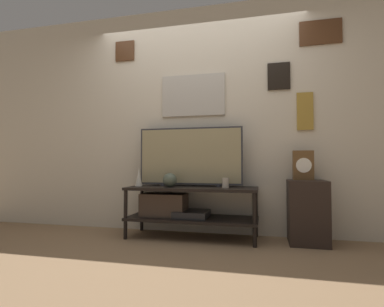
{
  "coord_description": "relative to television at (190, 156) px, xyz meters",
  "views": [
    {
      "loc": [
        0.77,
        -2.9,
        0.8
      ],
      "look_at": [
        0.0,
        0.29,
        0.92
      ],
      "focal_mm": 28.0,
      "sensor_mm": 36.0,
      "label": 1
    }
  ],
  "objects": [
    {
      "name": "ground_plane",
      "position": [
        0.05,
        -0.4,
        -0.89
      ],
      "size": [
        12.0,
        12.0,
        0.0
      ],
      "primitive_type": "plane",
      "color": "#846647"
    },
    {
      "name": "wall_back",
      "position": [
        0.05,
        0.19,
        0.47
      ],
      "size": [
        6.4,
        0.08,
        2.7
      ],
      "color": "beige",
      "rests_on": "ground_plane"
    },
    {
      "name": "media_console",
      "position": [
        -0.07,
        -0.11,
        -0.54
      ],
      "size": [
        1.42,
        0.5,
        0.55
      ],
      "color": "black",
      "rests_on": "ground_plane"
    },
    {
      "name": "television",
      "position": [
        0.0,
        0.0,
        0.0
      ],
      "size": [
        1.19,
        0.05,
        0.67
      ],
      "color": "#333338",
      "rests_on": "media_console"
    },
    {
      "name": "vase_slim_bronze",
      "position": [
        -0.58,
        -0.11,
        -0.24
      ],
      "size": [
        0.08,
        0.08,
        0.21
      ],
      "color": "beige",
      "rests_on": "media_console"
    },
    {
      "name": "vase_round_glass",
      "position": [
        -0.18,
        -0.17,
        -0.27
      ],
      "size": [
        0.15,
        0.15,
        0.15
      ],
      "color": "#4C5647",
      "rests_on": "media_console"
    },
    {
      "name": "candle_jar",
      "position": [
        0.42,
        -0.13,
        -0.29
      ],
      "size": [
        0.07,
        0.07,
        0.11
      ],
      "color": "#C1B29E",
      "rests_on": "media_console"
    },
    {
      "name": "side_table",
      "position": [
        1.24,
        -0.06,
        -0.57
      ],
      "size": [
        0.38,
        0.4,
        0.64
      ],
      "color": "black",
      "rests_on": "ground_plane"
    },
    {
      "name": "mantel_clock",
      "position": [
        1.21,
        -0.01,
        -0.1
      ],
      "size": [
        0.2,
        0.11,
        0.3
      ],
      "color": "brown",
      "rests_on": "side_table"
    }
  ]
}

